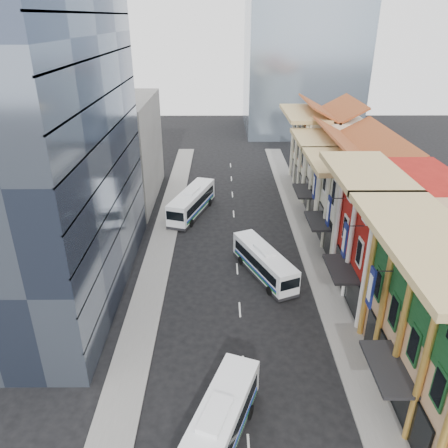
{
  "coord_description": "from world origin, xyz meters",
  "views": [
    {
      "loc": [
        -1.62,
        -16.98,
        23.74
      ],
      "look_at": [
        -1.37,
        22.72,
        4.84
      ],
      "focal_mm": 35.0,
      "sensor_mm": 36.0,
      "label": 1
    }
  ],
  "objects_px": {
    "office_tower": "(36,133)",
    "bus_left_far": "(192,202)",
    "bus_left_near": "(216,433)",
    "bus_right": "(264,262)"
  },
  "relations": [
    {
      "from": "bus_left_near",
      "to": "bus_right",
      "type": "bearing_deg",
      "value": 97.27
    },
    {
      "from": "bus_left_near",
      "to": "bus_right",
      "type": "height_order",
      "value": "bus_left_near"
    },
    {
      "from": "office_tower",
      "to": "bus_right",
      "type": "relative_size",
      "value": 3.04
    },
    {
      "from": "office_tower",
      "to": "bus_right",
      "type": "distance_m",
      "value": 23.83
    },
    {
      "from": "bus_left_far",
      "to": "bus_right",
      "type": "relative_size",
      "value": 1.13
    },
    {
      "from": "office_tower",
      "to": "bus_left_far",
      "type": "relative_size",
      "value": 2.69
    },
    {
      "from": "office_tower",
      "to": "bus_left_near",
      "type": "xyz_separation_m",
      "value": [
        15.0,
        -18.14,
        -13.33
      ]
    },
    {
      "from": "office_tower",
      "to": "bus_left_near",
      "type": "height_order",
      "value": "office_tower"
    },
    {
      "from": "office_tower",
      "to": "bus_left_far",
      "type": "xyz_separation_m",
      "value": [
        11.5,
        16.91,
        -13.21
      ]
    },
    {
      "from": "bus_left_far",
      "to": "bus_left_near",
      "type": "bearing_deg",
      "value": -66.43
    }
  ]
}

